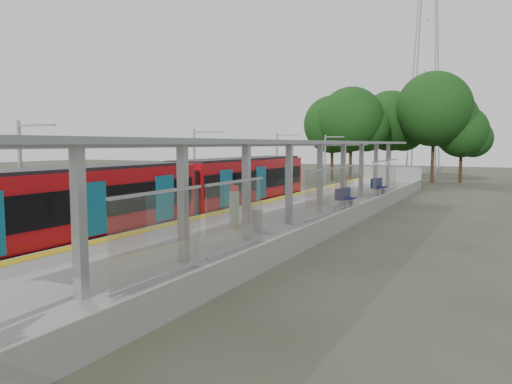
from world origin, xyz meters
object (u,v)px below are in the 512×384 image
bench_far (378,186)px  info_pillar_far (345,190)px  info_pillar_near (234,209)px  bench_mid (345,197)px  litter_bin (257,220)px  train (176,192)px

bench_far → info_pillar_far: bearing=-87.4°
bench_far → info_pillar_far: info_pillar_far is taller
info_pillar_near → bench_mid: bearing=67.0°
bench_far → litter_bin: (-1.02, -16.58, -0.16)m
bench_mid → train: bearing=-125.2°
bench_far → info_pillar_far: size_ratio=1.08×
bench_far → train: bearing=-105.4°
info_pillar_far → litter_bin: 11.48m
bench_mid → info_pillar_near: 9.03m
info_pillar_near → litter_bin: 1.23m
info_pillar_far → litter_bin: (-0.18, -11.47, -0.26)m
bench_mid → bench_far: bearing=103.2°
train → info_pillar_near: (4.91, -2.69, -0.27)m
train → bench_far: train is taller
bench_far → litter_bin: size_ratio=1.98×
train → bench_mid: size_ratio=16.99×
bench_mid → litter_bin: size_ratio=1.83×
train → bench_mid: bearing=41.0°
train → litter_bin: size_ratio=31.07×
litter_bin → bench_mid: bearing=84.0°
info_pillar_near → info_pillar_far: info_pillar_near is taller
info_pillar_near → train: bearing=141.7°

